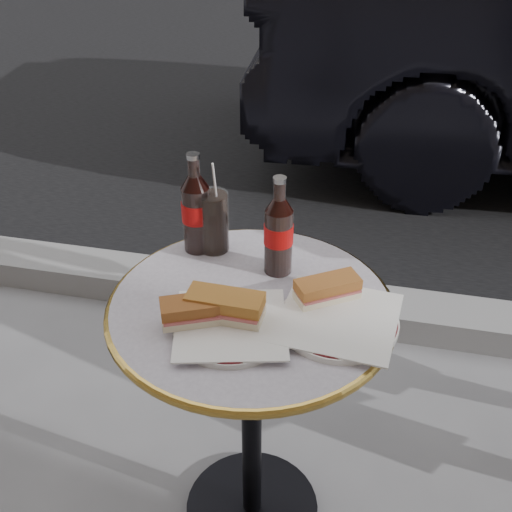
% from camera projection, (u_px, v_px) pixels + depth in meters
% --- Properties ---
extents(ground, '(80.00, 80.00, 0.00)m').
position_uv_depth(ground, '(252.00, 512.00, 1.78)').
color(ground, gray).
rests_on(ground, ground).
extents(asphalt_road, '(40.00, 8.00, 0.00)m').
position_uv_depth(asphalt_road, '(374.00, 36.00, 5.83)').
color(asphalt_road, black).
rests_on(asphalt_road, ground).
extents(curb, '(40.00, 0.20, 0.12)m').
position_uv_depth(curb, '(304.00, 302.00, 2.48)').
color(curb, gray).
rests_on(curb, ground).
extents(bistro_table, '(0.62, 0.62, 0.73)m').
position_uv_depth(bistro_table, '(252.00, 421.00, 1.57)').
color(bistro_table, '#BAB2C4').
rests_on(bistro_table, ground).
extents(plate_left, '(0.25, 0.25, 0.01)m').
position_uv_depth(plate_left, '(231.00, 327.00, 1.29)').
color(plate_left, silver).
rests_on(plate_left, bistro_table).
extents(plate_right, '(0.30, 0.30, 0.01)m').
position_uv_depth(plate_right, '(338.00, 322.00, 1.31)').
color(plate_right, white).
rests_on(plate_right, bistro_table).
extents(sandwich_left_a, '(0.15, 0.12, 0.05)m').
position_uv_depth(sandwich_left_a, '(196.00, 312.00, 1.28)').
color(sandwich_left_a, '#965426').
rests_on(sandwich_left_a, plate_left).
extents(sandwich_left_b, '(0.16, 0.08, 0.05)m').
position_uv_depth(sandwich_left_b, '(225.00, 307.00, 1.29)').
color(sandwich_left_b, '#B7732E').
rests_on(sandwich_left_b, plate_left).
extents(sandwich_right, '(0.15, 0.13, 0.05)m').
position_uv_depth(sandwich_right, '(327.00, 290.00, 1.34)').
color(sandwich_right, '#9E5C28').
rests_on(sandwich_right, plate_right).
extents(cola_bottle_left, '(0.09, 0.09, 0.25)m').
position_uv_depth(cola_bottle_left, '(196.00, 203.00, 1.48)').
color(cola_bottle_left, black).
rests_on(cola_bottle_left, bistro_table).
extents(cola_bottle_right, '(0.08, 0.08, 0.24)m').
position_uv_depth(cola_bottle_right, '(279.00, 226.00, 1.40)').
color(cola_bottle_right, black).
rests_on(cola_bottle_right, bistro_table).
extents(cola_glass, '(0.10, 0.10, 0.15)m').
position_uv_depth(cola_glass, '(213.00, 221.00, 1.50)').
color(cola_glass, black).
rests_on(cola_glass, bistro_table).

